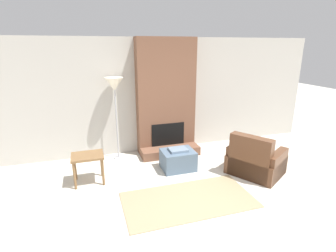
# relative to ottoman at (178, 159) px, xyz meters

# --- Properties ---
(ground_plane) EXTENTS (24.00, 24.00, 0.00)m
(ground_plane) POSITION_rel_ottoman_xyz_m (0.06, -1.89, -0.21)
(ground_plane) COLOR beige
(wall_back) EXTENTS (7.70, 0.06, 2.60)m
(wall_back) POSITION_rel_ottoman_xyz_m (0.06, 1.22, 1.09)
(wall_back) COLOR #BCB7AD
(wall_back) RESTS_ON ground_plane
(fireplace) EXTENTS (1.34, 0.69, 2.60)m
(fireplace) POSITION_rel_ottoman_xyz_m (0.06, 1.00, 0.99)
(fireplace) COLOR brown
(fireplace) RESTS_ON ground_plane
(ottoman) EXTENTS (0.65, 0.52, 0.44)m
(ottoman) POSITION_rel_ottoman_xyz_m (0.00, 0.00, 0.00)
(ottoman) COLOR slate
(ottoman) RESTS_ON ground_plane
(armchair) EXTENTS (1.19, 1.24, 0.85)m
(armchair) POSITION_rel_ottoman_xyz_m (1.33, -0.67, 0.06)
(armchair) COLOR brown
(armchair) RESTS_ON ground_plane
(side_table) EXTENTS (0.56, 0.45, 0.54)m
(side_table) POSITION_rel_ottoman_xyz_m (-1.74, -0.02, 0.24)
(side_table) COLOR brown
(side_table) RESTS_ON ground_plane
(floor_lamp_left) EXTENTS (0.39, 0.39, 1.79)m
(floor_lamp_left) POSITION_rel_ottoman_xyz_m (-1.08, 0.93, 1.39)
(floor_lamp_left) COLOR #ADADB2
(floor_lamp_left) RESTS_ON ground_plane
(area_rug) EXTENTS (2.12, 1.10, 0.01)m
(area_rug) POSITION_rel_ottoman_xyz_m (-0.22, -1.13, -0.20)
(area_rug) COLOR #9E8966
(area_rug) RESTS_ON ground_plane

